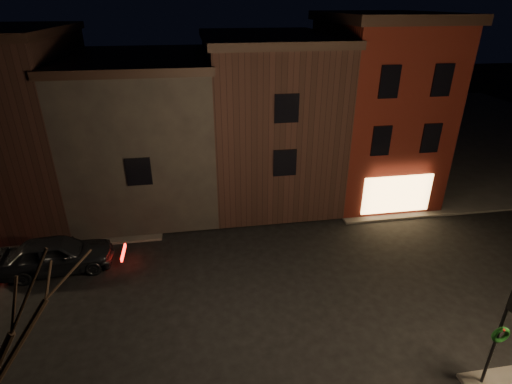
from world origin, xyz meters
The scene contains 8 objects.
ground centered at (0.00, 0.00, 0.00)m, with size 120.00×120.00×0.00m, color black.
sidewalk_far_right centered at (20.00, 20.00, 0.06)m, with size 30.00×30.00×0.12m, color #2D2B28.
corner_building centered at (8.00, 9.47, 5.40)m, with size 6.50×8.50×10.50m.
row_building_a centered at (1.50, 10.50, 4.83)m, with size 7.30×10.30×9.40m.
row_building_b centered at (-5.75, 10.50, 4.33)m, with size 7.80×10.30×8.40m.
row_building_c centered at (-13.00, 10.50, 5.08)m, with size 7.30×10.30×9.90m.
traffic_signal centered at (5.60, -5.51, 2.81)m, with size 0.58×0.38×4.05m.
parked_car_a centered at (-9.49, 3.27, 0.82)m, with size 1.94×4.83×1.65m, color black.
Camera 1 is at (-3.02, -13.04, 11.20)m, focal length 28.00 mm.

